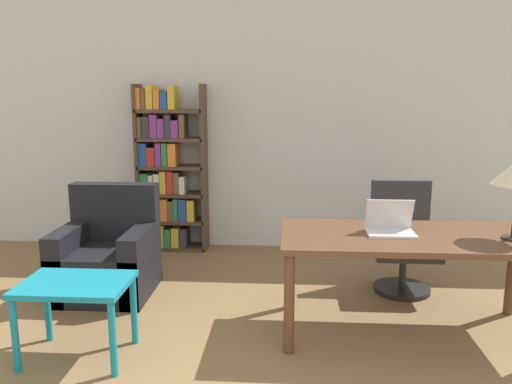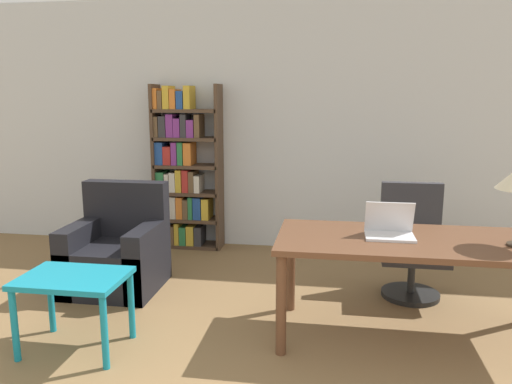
# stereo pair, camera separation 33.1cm
# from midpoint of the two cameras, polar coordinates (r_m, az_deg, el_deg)

# --- Properties ---
(wall_back) EXTENTS (8.00, 0.06, 2.70)m
(wall_back) POSITION_cam_midpoint_polar(r_m,az_deg,el_deg) (5.47, -0.42, 7.56)
(wall_back) COLOR silver
(wall_back) RESTS_ON ground_plane
(desk) EXTENTS (1.83, 0.83, 0.72)m
(desk) POSITION_cam_midpoint_polar(r_m,az_deg,el_deg) (3.61, 14.92, -6.08)
(desk) COLOR brown
(desk) RESTS_ON ground_plane
(laptop) EXTENTS (0.33, 0.24, 0.24)m
(laptop) POSITION_cam_midpoint_polar(r_m,az_deg,el_deg) (3.57, 12.52, -3.84)
(laptop) COLOR silver
(laptop) RESTS_ON desk
(office_chair) EXTENTS (0.54, 0.54, 0.94)m
(office_chair) POSITION_cam_midpoint_polar(r_m,az_deg,el_deg) (4.49, 14.36, -5.44)
(office_chair) COLOR black
(office_chair) RESTS_ON ground_plane
(side_table_blue) EXTENTS (0.68, 0.48, 0.52)m
(side_table_blue) POSITION_cam_midpoint_polar(r_m,az_deg,el_deg) (3.49, -22.55, -10.71)
(side_table_blue) COLOR teal
(side_table_blue) RESTS_ON ground_plane
(armchair) EXTENTS (0.77, 0.73, 0.91)m
(armchair) POSITION_cam_midpoint_polar(r_m,az_deg,el_deg) (4.54, -18.61, -7.28)
(armchair) COLOR black
(armchair) RESTS_ON ground_plane
(bookshelf) EXTENTS (0.74, 0.28, 1.80)m
(bookshelf) POSITION_cam_midpoint_polar(r_m,az_deg,el_deg) (5.52, -11.85, 2.08)
(bookshelf) COLOR #4C3828
(bookshelf) RESTS_ON ground_plane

